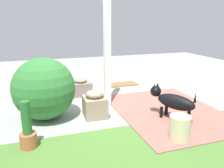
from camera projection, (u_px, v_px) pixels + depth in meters
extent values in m
plane|color=#939C91|center=(116.00, 104.00, 4.64)|extent=(12.00, 12.00, 0.00)
cube|color=#955B50|center=(168.00, 111.00, 4.26)|extent=(1.80, 2.40, 0.02)
cube|color=white|center=(107.00, 38.00, 4.31)|extent=(0.12, 0.12, 2.59)
cube|color=gray|center=(81.00, 89.00, 5.14)|extent=(0.46, 0.39, 0.29)
ellipsoid|color=#789460|center=(80.00, 80.00, 5.09)|extent=(0.28, 0.28, 0.12)
cube|color=gray|center=(95.00, 107.00, 4.00)|extent=(0.39, 0.44, 0.35)
ellipsoid|color=gray|center=(95.00, 94.00, 3.94)|extent=(0.31, 0.31, 0.14)
sphere|color=#2D6E30|center=(44.00, 89.00, 3.84)|extent=(1.04, 1.04, 1.04)
cylinder|color=#A85C37|center=(29.00, 141.00, 3.03)|extent=(0.22, 0.22, 0.20)
cylinder|color=#266128|center=(26.00, 118.00, 2.94)|extent=(0.12, 0.12, 0.44)
cylinder|color=#B55D3C|center=(42.00, 97.00, 4.76)|extent=(0.22, 0.22, 0.18)
ellipsoid|color=#32672A|center=(42.00, 89.00, 4.72)|extent=(0.30, 0.30, 0.18)
ellipsoid|color=black|center=(176.00, 102.00, 3.79)|extent=(0.50, 0.70, 0.25)
sphere|color=black|center=(156.00, 91.00, 4.03)|extent=(0.19, 0.19, 0.19)
cone|color=black|center=(154.00, 86.00, 3.97)|extent=(0.06, 0.06, 0.08)
cone|color=black|center=(158.00, 85.00, 4.04)|extent=(0.06, 0.06, 0.08)
cylinder|color=black|center=(161.00, 113.00, 3.94)|extent=(0.06, 0.06, 0.20)
cylinder|color=black|center=(166.00, 110.00, 4.05)|extent=(0.06, 0.06, 0.20)
cylinder|color=black|center=(184.00, 120.00, 3.66)|extent=(0.06, 0.06, 0.20)
cylinder|color=black|center=(189.00, 117.00, 3.76)|extent=(0.06, 0.06, 0.20)
cone|color=black|center=(195.00, 98.00, 3.53)|extent=(0.04, 0.04, 0.16)
cylinder|color=beige|center=(180.00, 128.00, 3.19)|extent=(0.29, 0.29, 0.36)
cube|color=brown|center=(123.00, 84.00, 6.00)|extent=(0.73, 0.39, 0.03)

